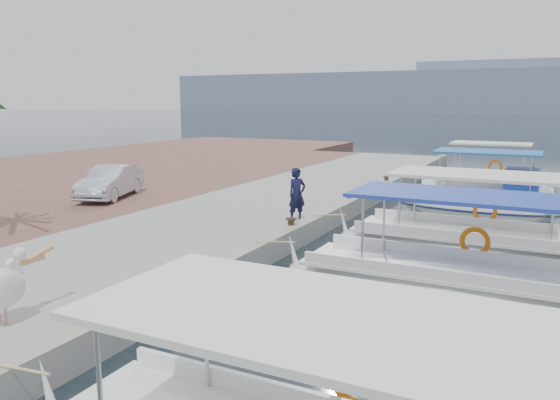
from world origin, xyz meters
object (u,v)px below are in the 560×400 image
object	(u,v)px
fishing_caique_e	(485,187)
fishing_caique_b	(452,290)
fishing_caique_d	(483,202)
parked_car	(110,182)
fishing_caique_c	(467,249)
fisherman	(297,195)
pelican	(2,287)

from	to	relation	value
fishing_caique_e	fishing_caique_b	bearing A→B (deg)	-86.33
fishing_caique_b	fishing_caique_d	xyz separation A→B (m)	(-0.57, 10.79, 0.07)
parked_car	fishing_caique_c	bearing A→B (deg)	-20.19
fishing_caique_d	fisherman	bearing A→B (deg)	-120.62
fishing_caique_c	fisherman	xyz separation A→B (m)	(-4.92, -0.49, 1.20)
fishing_caique_c	parked_car	world-z (taller)	fishing_caique_c
pelican	fisherman	world-z (taller)	fisherman
fishing_caique_d	fishing_caique_e	bearing A→B (deg)	95.15
fishing_caique_c	pelican	bearing A→B (deg)	-122.08
fisherman	fishing_caique_d	bearing A→B (deg)	0.02
parked_car	fisherman	bearing A→B (deg)	-24.14
fishing_caique_d	fishing_caique_e	size ratio (longest dim) A/B	1.11
fishing_caique_c	fishing_caique_d	size ratio (longest dim) A/B	1.15
fishing_caique_b	fishing_caique_d	size ratio (longest dim) A/B	1.21
fishing_caique_c	fishing_caique_b	bearing A→B (deg)	-86.97
fishing_caique_d	pelican	distance (m)	17.78
fishing_caique_b	fishing_caique_d	world-z (taller)	same
fishing_caique_b	pelican	world-z (taller)	fishing_caique_b
fishing_caique_b	fishing_caique_c	distance (m)	3.62
pelican	fishing_caique_e	bearing A→B (deg)	76.23
fishing_caique_c	parked_car	bearing A→B (deg)	179.21
pelican	fishing_caique_d	bearing A→B (deg)	71.38
parked_car	fishing_caique_e	bearing A→B (deg)	24.04
fishing_caique_d	pelican	world-z (taller)	fishing_caique_d
fishing_caique_c	fisherman	size ratio (longest dim) A/B	4.50
fishing_caique_d	fishing_caique_e	distance (m)	4.63
fishing_caique_c	fisherman	distance (m)	5.09
fishing_caique_b	parked_car	world-z (taller)	fishing_caique_b
pelican	fishing_caique_c	bearing A→B (deg)	57.92
fishing_caique_b	fisherman	size ratio (longest dim) A/B	4.73
fishing_caique_d	parked_car	bearing A→B (deg)	-151.09
fishing_caique_b	fishing_caique_e	xyz separation A→B (m)	(-0.99, 15.40, 0.00)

